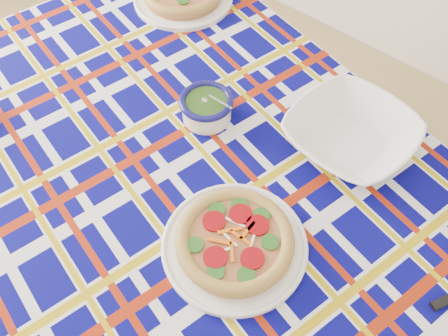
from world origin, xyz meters
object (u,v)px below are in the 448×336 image
Objects in this scene: pesto_bowl at (206,106)px; dining_table at (206,201)px; serving_bowl at (351,134)px; main_focaccia_plate at (235,241)px.

dining_table is at bearing -50.46° from pesto_bowl.
pesto_bowl is at bearing 142.89° from dining_table.
pesto_bowl is at bearing -154.29° from serving_bowl.
main_focaccia_plate is (0.16, -0.09, 0.11)m from dining_table.
dining_table is 6.34× the size of serving_bowl.
dining_table is 5.90× the size of main_focaccia_plate.
pesto_bowl reaches higher than serving_bowl.
pesto_bowl reaches higher than main_focaccia_plate.
serving_bowl reaches higher than main_focaccia_plate.
main_focaccia_plate is 0.41m from serving_bowl.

